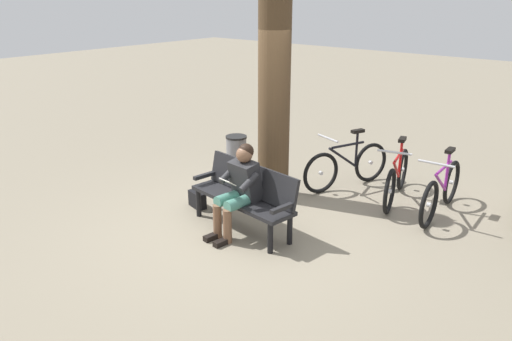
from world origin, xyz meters
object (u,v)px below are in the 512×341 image
object	(u,v)px
handbag	(197,199)
litter_bin	(237,160)
tree_trunk	(274,95)
bicycle_red	(397,178)
bicycle_orange	(347,166)
person_reading	(240,186)
bicycle_silver	(441,191)
bench	(246,192)

from	to	relation	value
handbag	litter_bin	distance (m)	1.16
tree_trunk	bicycle_red	size ratio (longest dim) A/B	1.92
handbag	bicycle_red	bearing A→B (deg)	-135.00
litter_bin	bicycle_orange	xyz separation A→B (m)	(-1.48, -0.99, -0.04)
handbag	tree_trunk	xyz separation A→B (m)	(-0.56, -1.09, 1.46)
person_reading	litter_bin	xyz separation A→B (m)	(1.25, -1.32, -0.26)
handbag	litter_bin	bearing A→B (deg)	-78.88
tree_trunk	litter_bin	xyz separation A→B (m)	(0.78, -0.02, -1.18)
litter_bin	bicycle_orange	world-z (taller)	bicycle_orange
bicycle_silver	bicycle_orange	distance (m)	1.56
person_reading	tree_trunk	xyz separation A→B (m)	(0.47, -1.30, 0.91)
handbag	litter_bin	world-z (taller)	litter_bin
bicycle_red	bicycle_orange	bearing A→B (deg)	-104.11
handbag	bicycle_silver	distance (m)	3.48
bicycle_orange	tree_trunk	bearing A→B (deg)	-14.39
bench	person_reading	bearing A→B (deg)	111.61
person_reading	bicycle_red	xyz separation A→B (m)	(-1.08, -2.33, -0.31)
bench	litter_bin	bearing A→B (deg)	-36.49
person_reading	bicycle_silver	distance (m)	2.88
bench	handbag	xyz separation A→B (m)	(0.99, -0.04, -0.39)
handbag	tree_trunk	size ratio (longest dim) A/B	0.10
bicycle_red	bench	bearing A→B (deg)	-42.13
tree_trunk	bench	bearing A→B (deg)	110.74
person_reading	bicycle_red	world-z (taller)	person_reading
person_reading	litter_bin	world-z (taller)	person_reading
person_reading	handbag	world-z (taller)	person_reading
tree_trunk	bicycle_silver	world-z (taller)	tree_trunk
tree_trunk	person_reading	bearing A→B (deg)	109.93
bench	tree_trunk	size ratio (longest dim) A/B	0.52
handbag	tree_trunk	distance (m)	1.90
person_reading	handbag	bearing A→B (deg)	-4.55
bicycle_silver	bicycle_red	bearing A→B (deg)	-100.64
litter_bin	bicycle_silver	world-z (taller)	bicycle_silver
litter_bin	person_reading	bearing A→B (deg)	133.33
bicycle_silver	bench	bearing A→B (deg)	-45.28
bench	bicycle_silver	bearing A→B (deg)	-124.30
handbag	tree_trunk	bearing A→B (deg)	-117.18
handbag	bicycle_red	xyz separation A→B (m)	(-2.11, -2.11, 0.24)
bicycle_orange	person_reading	bearing A→B (deg)	14.59
handbag	bicycle_red	world-z (taller)	bicycle_red
tree_trunk	litter_bin	world-z (taller)	tree_trunk
person_reading	handbag	xyz separation A→B (m)	(1.03, -0.22, -0.54)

